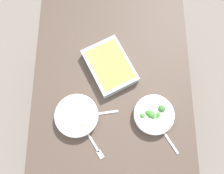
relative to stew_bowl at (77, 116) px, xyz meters
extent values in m
plane|color=slate|center=(-0.17, 0.19, -0.77)|extent=(6.00, 6.00, 0.00)
cube|color=#4C3D33|center=(-0.17, 0.19, -0.05)|extent=(1.20, 0.90, 0.04)
cylinder|color=#4C3D33|center=(-0.71, -0.20, -0.42)|extent=(0.06, 0.06, 0.70)
cylinder|color=#4C3D33|center=(-0.71, 0.58, -0.42)|extent=(0.06, 0.06, 0.70)
cylinder|color=silver|center=(0.00, 0.00, 0.00)|extent=(0.23, 0.23, 0.05)
torus|color=silver|center=(0.00, 0.00, 0.02)|extent=(0.23, 0.23, 0.01)
cylinder|color=olive|center=(0.00, 0.00, 0.00)|extent=(0.19, 0.19, 0.03)
sphere|color=#C66633|center=(0.02, 0.05, 0.02)|extent=(0.01, 0.01, 0.01)
sphere|color=olive|center=(0.05, 0.03, 0.02)|extent=(0.02, 0.02, 0.02)
sphere|color=silver|center=(0.04, -0.03, 0.02)|extent=(0.02, 0.02, 0.02)
sphere|color=silver|center=(-0.02, 0.02, 0.02)|extent=(0.02, 0.02, 0.02)
sphere|color=olive|center=(0.02, 0.00, 0.01)|extent=(0.01, 0.01, 0.01)
sphere|color=silver|center=(0.00, 0.01, 0.02)|extent=(0.02, 0.02, 0.02)
cylinder|color=silver|center=(-0.01, 0.41, -0.01)|extent=(0.21, 0.21, 0.05)
torus|color=silver|center=(-0.01, 0.41, 0.01)|extent=(0.22, 0.22, 0.01)
cylinder|color=#8CB272|center=(-0.01, 0.41, 0.00)|extent=(0.17, 0.17, 0.02)
sphere|color=#3D7A33|center=(-0.01, 0.38, 0.01)|extent=(0.03, 0.03, 0.03)
sphere|color=#478C38|center=(-0.01, 0.39, 0.02)|extent=(0.04, 0.04, 0.04)
sphere|color=#478C38|center=(0.00, 0.35, 0.01)|extent=(0.03, 0.03, 0.03)
sphere|color=#478C38|center=(-0.01, 0.43, 0.01)|extent=(0.03, 0.03, 0.03)
sphere|color=#3D7A33|center=(0.01, 0.40, 0.01)|extent=(0.02, 0.02, 0.02)
sphere|color=#3D7A33|center=(-0.04, 0.45, 0.02)|extent=(0.04, 0.04, 0.04)
sphere|color=#569E42|center=(0.01, 0.39, 0.01)|extent=(0.02, 0.02, 0.02)
sphere|color=#478C38|center=(0.01, 0.43, 0.01)|extent=(0.02, 0.02, 0.02)
cube|color=silver|center=(-0.28, 0.17, 0.00)|extent=(0.37, 0.33, 0.06)
cube|color=#DBAD56|center=(-0.28, 0.17, 0.01)|extent=(0.32, 0.29, 0.04)
cube|color=silver|center=(-0.02, 0.15, -0.03)|extent=(0.03, 0.14, 0.01)
ellipsoid|color=silver|center=(-0.01, 0.07, -0.03)|extent=(0.03, 0.04, 0.01)
cube|color=silver|center=(0.13, 0.50, -0.03)|extent=(0.13, 0.08, 0.01)
ellipsoid|color=silver|center=(0.06, 0.45, -0.03)|extent=(0.05, 0.04, 0.01)
cube|color=silver|center=(0.13, 0.08, -0.03)|extent=(0.12, 0.09, 0.01)
cube|color=silver|center=(0.20, 0.13, -0.03)|extent=(0.05, 0.04, 0.01)
camera|label=1|loc=(0.18, 0.19, 1.20)|focal=36.26mm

